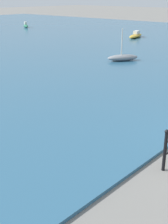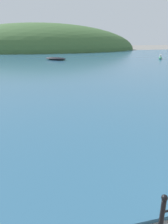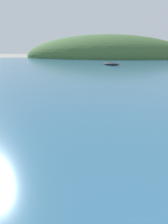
{
  "view_description": "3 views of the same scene",
  "coord_description": "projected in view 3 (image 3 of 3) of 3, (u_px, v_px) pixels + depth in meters",
  "views": [
    {
      "loc": [
        -9.52,
        -1.81,
        4.49
      ],
      "look_at": [
        -2.2,
        4.72,
        0.78
      ],
      "focal_mm": 50.0,
      "sensor_mm": 36.0,
      "label": 1
    },
    {
      "loc": [
        -4.82,
        -1.27,
        3.92
      ],
      "look_at": [
        -2.74,
        6.67,
        1.09
      ],
      "focal_mm": 35.0,
      "sensor_mm": 36.0,
      "label": 2
    },
    {
      "loc": [
        -1.99,
        0.18,
        3.56
      ],
      "look_at": [
        -2.61,
        7.09,
        0.98
      ],
      "focal_mm": 28.0,
      "sensor_mm": 36.0,
      "label": 3
    }
  ],
  "objects": [
    {
      "name": "far_hillside",
      "position": [
        106.0,
        57.0,
        64.86
      ],
      "size": [
        58.86,
        32.37,
        15.73
      ],
      "color": "#3D6033",
      "rests_on": "ground"
    },
    {
      "name": "boat_nearest_quay",
      "position": [
        111.0,
        64.0,
        35.69
      ],
      "size": [
        3.95,
        3.57,
        0.51
      ],
      "color": "black",
      "rests_on": "water"
    },
    {
      "name": "water",
      "position": [
        111.0,
        68.0,
        30.76
      ],
      "size": [
        80.0,
        60.0,
        0.1
      ],
      "primitive_type": "cube",
      "color": "#2D5B7A",
      "rests_on": "ground"
    }
  ]
}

